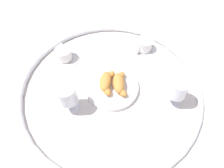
{
  "coord_description": "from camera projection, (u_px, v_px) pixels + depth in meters",
  "views": [
    {
      "loc": [
        0.48,
        0.03,
        0.73
      ],
      "look_at": [
        -0.0,
        0.01,
        0.03
      ],
      "focal_mm": 32.67,
      "sensor_mm": 36.0,
      "label": 1
    }
  ],
  "objects": [
    {
      "name": "ground_plane",
      "position": [
        110.0,
        88.0,
        0.87
      ],
      "size": [
        2.2,
        2.2,
        0.0
      ],
      "primitive_type": "plane",
      "color": "silver"
    },
    {
      "name": "juice_glass_left",
      "position": [
        178.0,
        88.0,
        0.76
      ],
      "size": [
        0.08,
        0.08,
        0.14
      ],
      "color": "white",
      "rests_on": "ground_plane"
    },
    {
      "name": "table_chrome_rim",
      "position": [
        110.0,
        87.0,
        0.86
      ],
      "size": [
        0.77,
        0.77,
        0.02
      ],
      "primitive_type": "torus",
      "color": "silver",
      "rests_on": "ground_plane"
    },
    {
      "name": "juice_glass_right",
      "position": [
        67.0,
        95.0,
        0.74
      ],
      "size": [
        0.08,
        0.08,
        0.14
      ],
      "color": "white",
      "rests_on": "ground_plane"
    },
    {
      "name": "coffee_cup_far",
      "position": [
        144.0,
        46.0,
        0.98
      ],
      "size": [
        0.14,
        0.14,
        0.06
      ],
      "color": "white",
      "rests_on": "ground_plane"
    },
    {
      "name": "coffee_cup_near",
      "position": [
        64.0,
        55.0,
        0.95
      ],
      "size": [
        0.14,
        0.14,
        0.06
      ],
      "color": "white",
      "rests_on": "ground_plane"
    },
    {
      "name": "folded_napkin",
      "position": [
        114.0,
        53.0,
        0.99
      ],
      "size": [
        0.15,
        0.15,
        0.01
      ],
      "primitive_type": "cube",
      "rotation": [
        0.0,
        0.0,
        0.58
      ],
      "color": "silver",
      "rests_on": "ground_plane"
    },
    {
      "name": "croissant_small",
      "position": [
        119.0,
        83.0,
        0.84
      ],
      "size": [
        0.14,
        0.07,
        0.04
      ],
      "color": "#CC893D",
      "rests_on": "pastry_plate"
    },
    {
      "name": "croissant_large",
      "position": [
        106.0,
        82.0,
        0.84
      ],
      "size": [
        0.14,
        0.07,
        0.04
      ],
      "color": "#CC893D",
      "rests_on": "pastry_plate"
    },
    {
      "name": "pastry_plate",
      "position": [
        112.0,
        86.0,
        0.87
      ],
      "size": [
        0.23,
        0.23,
        0.02
      ],
      "color": "white",
      "rests_on": "ground_plane"
    }
  ]
}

